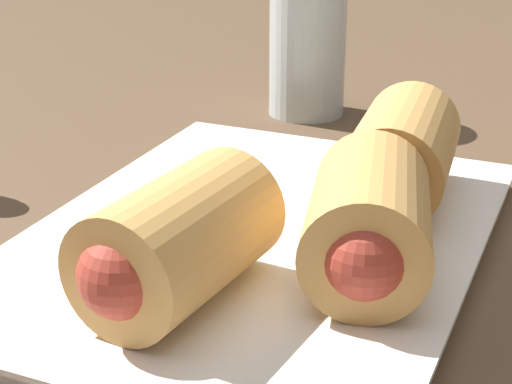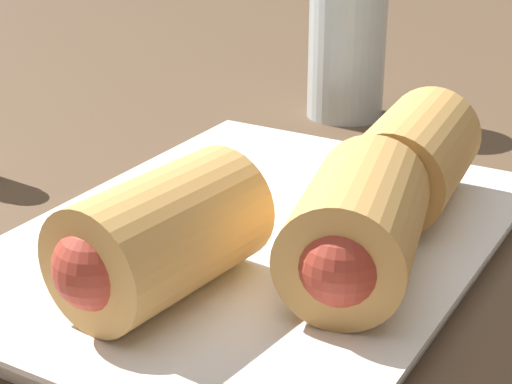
{
  "view_description": "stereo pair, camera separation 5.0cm",
  "coord_description": "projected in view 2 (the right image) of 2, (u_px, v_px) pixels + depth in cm",
  "views": [
    {
      "loc": [
        -39.81,
        -17.47,
        23.38
      ],
      "look_at": [
        -1.54,
        -1.06,
        5.85
      ],
      "focal_mm": 60.0,
      "sensor_mm": 36.0,
      "label": 1
    },
    {
      "loc": [
        -37.56,
        -21.95,
        23.38
      ],
      "look_at": [
        -1.54,
        -1.06,
        5.85
      ],
      "focal_mm": 60.0,
      "sensor_mm": 36.0,
      "label": 2
    }
  ],
  "objects": [
    {
      "name": "table_surface",
      "position": [
        253.0,
        257.0,
        0.49
      ],
      "size": [
        180.0,
        140.0,
        2.0
      ],
      "color": "brown",
      "rests_on": "ground"
    },
    {
      "name": "roll_back_left",
      "position": [
        355.0,
        231.0,
        0.39
      ],
      "size": [
        11.02,
        7.98,
        5.87
      ],
      "color": "#DBA356",
      "rests_on": "serving_plate"
    },
    {
      "name": "roll_front_left",
      "position": [
        154.0,
        240.0,
        0.39
      ],
      "size": [
        10.83,
        6.83,
        5.87
      ],
      "color": "#DBA356",
      "rests_on": "serving_plate"
    },
    {
      "name": "serving_plate",
      "position": [
        256.0,
        244.0,
        0.46
      ],
      "size": [
        31.6,
        23.26,
        1.5
      ],
      "color": "white",
      "rests_on": "table_surface"
    },
    {
      "name": "roll_front_right",
      "position": [
        410.0,
        161.0,
        0.48
      ],
      "size": [
        10.83,
        6.81,
        5.87
      ],
      "color": "#DBA356",
      "rests_on": "serving_plate"
    },
    {
      "name": "drinking_glass",
      "position": [
        347.0,
        43.0,
        0.68
      ],
      "size": [
        6.15,
        6.15,
        12.01
      ],
      "color": "silver",
      "rests_on": "table_surface"
    }
  ]
}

